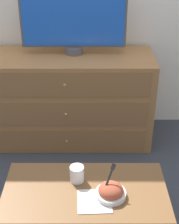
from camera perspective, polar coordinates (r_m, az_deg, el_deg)
name	(u,v)px	position (r m, az deg, el deg)	size (l,w,h in m)	color
ground_plane	(70,120)	(3.61, -3.22, -1.27)	(12.00, 12.00, 0.00)	#383D47
dresser	(69,99)	(3.14, -3.46, 2.21)	(1.50, 0.58, 0.82)	#9E6B3D
tv	(75,17)	(2.95, -2.50, 15.46)	(0.89, 0.15, 0.60)	#515156
coffee_table	(86,199)	(2.10, -0.56, -14.29)	(0.96, 0.50, 0.47)	brown
takeout_bowl	(112,192)	(1.99, 3.73, -13.08)	(0.17, 0.17, 0.18)	silver
drink_cup	(78,175)	(2.08, -1.94, -10.35)	(0.09, 0.09, 0.10)	white
napkin	(95,201)	(1.98, 0.98, -14.59)	(0.20, 0.20, 0.00)	silver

